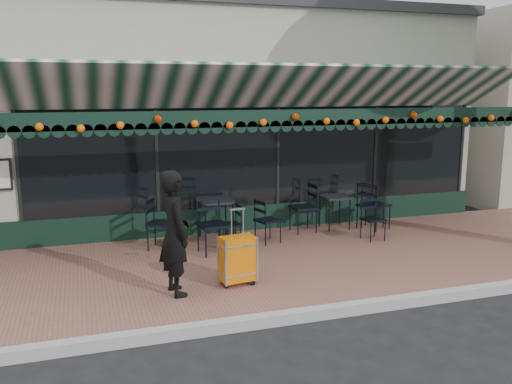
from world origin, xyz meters
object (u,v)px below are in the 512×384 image
object	(u,v)px
cafe_table_b	(216,204)
chair_a_right	(376,205)
woman	(175,233)
suitcase	(238,260)
chair_b_front	(213,226)
chair_solo	(161,224)
chair_a_left	(303,208)
cafe_table_a	(335,199)
chair_a_extra	(371,205)
chair_b_left	(230,225)
chair_a_front	(373,220)
chair_b_right	(268,221)

from	to	relation	value
cafe_table_b	chair_a_right	distance (m)	3.28
woman	suitcase	world-z (taller)	woman
chair_b_front	chair_solo	xyz separation A→B (m)	(-0.81, 0.54, -0.04)
woman	chair_a_left	size ratio (longest dim) A/B	1.80
chair_solo	suitcase	bearing A→B (deg)	-132.28
cafe_table_a	chair_a_left	size ratio (longest dim) A/B	0.69
woman	chair_a_extra	bearing A→B (deg)	-71.44
cafe_table_b	chair_b_front	xyz separation A→B (m)	(-0.26, -0.83, -0.20)
woman	chair_b_left	distance (m)	2.43
chair_solo	chair_b_front	bearing A→B (deg)	-96.14
woman	chair_a_front	xyz separation A→B (m)	(3.97, 1.55, -0.48)
woman	cafe_table_a	size ratio (longest dim) A/B	2.60
chair_b_right	cafe_table_b	bearing A→B (deg)	44.15
suitcase	chair_b_front	world-z (taller)	suitcase
woman	cafe_table_b	xyz separation A→B (m)	(1.18, 2.49, -0.18)
suitcase	cafe_table_a	size ratio (longest dim) A/B	1.69
cafe_table_a	chair_a_left	distance (m)	0.73
chair_a_left	chair_b_left	xyz separation A→B (m)	(-1.65, -0.52, -0.09)
chair_a_right	chair_a_extra	xyz separation A→B (m)	(-0.09, 0.05, 0.00)
cafe_table_b	chair_a_front	distance (m)	2.96
cafe_table_a	chair_a_extra	size ratio (longest dim) A/B	0.69
chair_a_right	cafe_table_a	bearing A→B (deg)	50.82
chair_a_front	chair_solo	distance (m)	3.91
chair_b_left	chair_b_right	size ratio (longest dim) A/B	0.95
suitcase	chair_b_front	distance (m)	1.61
woman	cafe_table_b	world-z (taller)	woman
chair_b_front	chair_solo	size ratio (longest dim) A/B	1.09
cafe_table_a	chair_a_right	xyz separation A→B (m)	(0.77, -0.30, -0.12)
woman	chair_solo	bearing A→B (deg)	-12.46
cafe_table_b	chair_a_right	bearing A→B (deg)	-3.89
chair_b_front	chair_a_front	bearing A→B (deg)	-8.73
cafe_table_b	chair_solo	distance (m)	1.13
cafe_table_b	chair_b_right	size ratio (longest dim) A/B	0.93
chair_a_right	chair_b_front	world-z (taller)	chair_b_front
suitcase	chair_a_extra	distance (m)	4.13
suitcase	chair_solo	distance (m)	2.28
cafe_table_b	woman	bearing A→B (deg)	-115.42
cafe_table_a	chair_a_front	xyz separation A→B (m)	(0.29, -1.02, -0.21)
cafe_table_b	chair_a_left	bearing A→B (deg)	0.72
chair_a_right	chair_b_front	size ratio (longest dim) A/B	0.98
cafe_table_b	chair_a_front	size ratio (longest dim) A/B	0.99
chair_a_left	chair_a_right	world-z (taller)	chair_a_right
cafe_table_b	chair_a_extra	distance (m)	3.19
suitcase	chair_b_left	size ratio (longest dim) A/B	1.45
chair_a_right	chair_a_extra	size ratio (longest dim) A/B	1.00
suitcase	chair_a_extra	size ratio (longest dim) A/B	1.16
chair_a_extra	cafe_table_b	bearing A→B (deg)	52.08
chair_b_front	woman	bearing A→B (deg)	-125.80
chair_a_left	chair_a_front	distance (m)	1.40
woman	cafe_table_a	xyz separation A→B (m)	(3.68, 2.57, -0.27)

